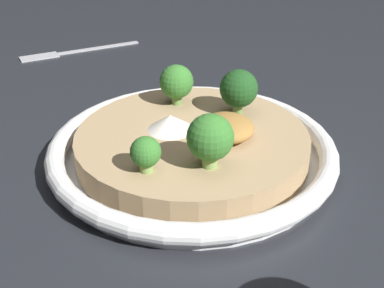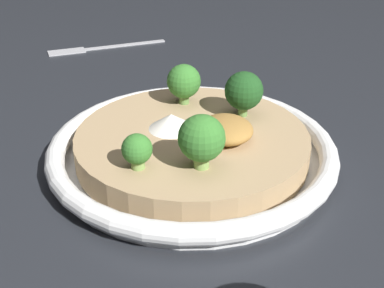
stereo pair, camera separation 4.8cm
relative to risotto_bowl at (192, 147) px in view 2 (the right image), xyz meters
name	(u,v)px [view 2 (the right image)]	position (x,y,z in m)	size (l,w,h in m)	color
ground_plane	(192,161)	(0.00, 0.00, -0.02)	(6.00, 6.00, 0.00)	#23262B
risotto_bowl	(192,147)	(0.00, 0.00, 0.00)	(0.29, 0.29, 0.03)	white
cheese_sprinkle	(171,121)	(0.01, 0.02, 0.02)	(0.05, 0.05, 0.02)	white
crispy_onion_garnish	(226,129)	(-0.02, -0.03, 0.03)	(0.06, 0.05, 0.02)	#A37538
broccoli_back_left	(137,150)	(-0.06, 0.05, 0.03)	(0.03, 0.03, 0.03)	#84A856
broccoli_right	(181,82)	(0.07, 0.00, 0.04)	(0.04, 0.04, 0.04)	#668E47
broccoli_front	(244,91)	(0.03, -0.06, 0.04)	(0.04, 0.04, 0.05)	#668E47
broccoli_left	(196,139)	(-0.06, 0.00, 0.04)	(0.04, 0.04, 0.05)	#84A856
fork_utensil	(95,48)	(0.38, 0.12, -0.01)	(0.06, 0.20, 0.00)	#B7B7BC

